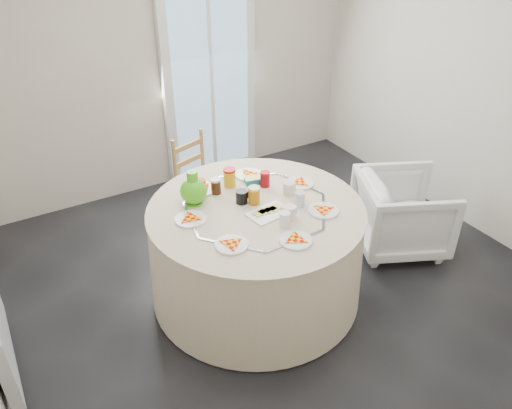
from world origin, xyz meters
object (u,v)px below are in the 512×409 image
wooden_chair (202,178)px  armchair (403,207)px  table (256,253)px  green_pitcher (193,191)px

wooden_chair → armchair: wooden_chair is taller
table → green_pitcher: bearing=140.8°
armchair → green_pitcher: green_pitcher is taller
wooden_chair → green_pitcher: 0.99m
wooden_chair → armchair: (1.30, -1.18, -0.08)m
table → armchair: (1.38, -0.10, 0.02)m
wooden_chair → green_pitcher: green_pitcher is taller
wooden_chair → armchair: 1.76m
table → wooden_chair: 1.09m
wooden_chair → green_pitcher: bearing=-135.7°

